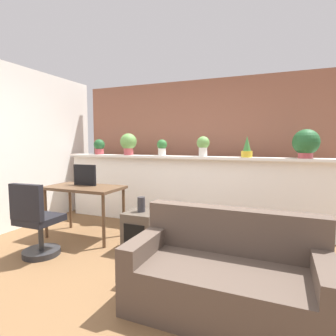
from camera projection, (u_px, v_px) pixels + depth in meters
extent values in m
plane|color=brown|center=(122.00, 281.00, 2.68)|extent=(12.00, 12.00, 0.00)
cube|color=white|center=(185.00, 192.00, 4.48)|extent=(4.47, 0.16, 1.12)
cube|color=white|center=(185.00, 157.00, 4.39)|extent=(4.47, 0.28, 0.04)
cube|color=#935B47|center=(196.00, 150.00, 4.97)|extent=(4.47, 0.10, 2.50)
cylinder|color=#B7474C|center=(99.00, 152.00, 5.02)|extent=(0.16, 0.16, 0.10)
sphere|color=#235B2D|center=(99.00, 145.00, 5.01)|extent=(0.20, 0.20, 0.20)
cylinder|color=#B7474C|center=(129.00, 151.00, 4.78)|extent=(0.17, 0.17, 0.13)
sphere|color=#669E4C|center=(128.00, 142.00, 4.76)|extent=(0.29, 0.29, 0.29)
cylinder|color=silver|center=(162.00, 152.00, 4.53)|extent=(0.13, 0.13, 0.12)
sphere|color=#2D7033|center=(162.00, 145.00, 4.52)|extent=(0.17, 0.17, 0.17)
cylinder|color=silver|center=(203.00, 152.00, 4.26)|extent=(0.13, 0.13, 0.14)
sphere|color=#669E4C|center=(203.00, 143.00, 4.24)|extent=(0.20, 0.20, 0.20)
cylinder|color=gold|center=(247.00, 154.00, 3.98)|extent=(0.16, 0.16, 0.09)
cone|color=#3D843D|center=(247.00, 143.00, 3.97)|extent=(0.11, 0.11, 0.22)
cylinder|color=#B7474C|center=(305.00, 155.00, 3.72)|extent=(0.19, 0.19, 0.09)
sphere|color=#235B2D|center=(306.00, 142.00, 3.71)|extent=(0.36, 0.36, 0.36)
cylinder|color=brown|center=(46.00, 214.00, 3.90)|extent=(0.04, 0.04, 0.71)
cylinder|color=brown|center=(104.00, 221.00, 3.52)|extent=(0.04, 0.04, 0.71)
cylinder|color=brown|center=(70.00, 206.00, 4.36)|extent=(0.04, 0.04, 0.71)
cylinder|color=brown|center=(124.00, 212.00, 3.98)|extent=(0.04, 0.04, 0.71)
cube|color=brown|center=(84.00, 188.00, 3.91)|extent=(1.10, 0.60, 0.04)
cube|color=black|center=(85.00, 175.00, 3.98)|extent=(0.38, 0.04, 0.31)
cylinder|color=#262628|center=(42.00, 252.00, 3.32)|extent=(0.44, 0.44, 0.07)
cylinder|color=#333333|center=(41.00, 236.00, 3.30)|extent=(0.06, 0.06, 0.34)
cube|color=black|center=(40.00, 219.00, 3.28)|extent=(0.44, 0.44, 0.08)
cube|color=black|center=(26.00, 202.00, 3.08)|extent=(0.44, 0.09, 0.42)
cube|color=#4C4238|center=(142.00, 231.00, 3.46)|extent=(0.40, 0.40, 0.50)
cube|color=black|center=(135.00, 236.00, 3.28)|extent=(0.28, 0.04, 0.28)
cylinder|color=#2D2D33|center=(141.00, 204.00, 3.44)|extent=(0.10, 0.10, 0.19)
cube|color=brown|center=(224.00, 290.00, 2.16)|extent=(1.57, 0.79, 0.40)
cube|color=brown|center=(232.00, 230.00, 2.40)|extent=(1.56, 0.19, 0.40)
cube|color=brown|center=(147.00, 244.00, 2.41)|extent=(0.17, 0.76, 0.16)
cube|color=brown|center=(326.00, 273.00, 1.87)|extent=(0.17, 0.76, 0.16)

